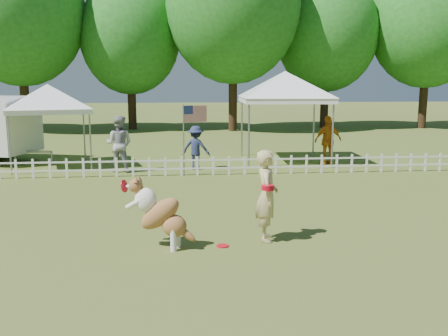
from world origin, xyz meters
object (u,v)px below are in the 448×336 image
at_px(dog, 161,214).
at_px(frisbee_on_turf, 223,246).
at_px(flag_pole, 184,140).
at_px(spectator_b, 196,148).
at_px(canopy_tent_right, 284,118).
at_px(handler, 267,196).
at_px(canopy_tent_left, 50,127).
at_px(spectator_c, 328,140).
at_px(spectator_a, 119,144).

bearing_deg(dog, frisbee_on_turf, 17.59).
bearing_deg(flag_pole, frisbee_on_turf, -107.73).
xyz_separation_m(flag_pole, spectator_b, (0.42, 1.02, -0.38)).
relative_size(canopy_tent_right, spectator_b, 2.19).
bearing_deg(handler, spectator_b, 14.35).
bearing_deg(canopy_tent_left, handler, -70.27).
relative_size(frisbee_on_turf, spectator_b, 0.15).
distance_m(canopy_tent_left, spectator_c, 9.69).
relative_size(dog, spectator_c, 0.73).
bearing_deg(spectator_c, canopy_tent_left, -13.24).
relative_size(frisbee_on_turf, canopy_tent_left, 0.08).
distance_m(handler, spectator_a, 8.23).
bearing_deg(spectator_c, frisbee_on_turf, 51.69).
relative_size(dog, canopy_tent_left, 0.45).
relative_size(handler, spectator_c, 0.99).
bearing_deg(dog, spectator_c, 75.71).
xyz_separation_m(frisbee_on_turf, spectator_b, (-0.13, 7.95, 0.72)).
bearing_deg(spectator_b, flag_pole, 85.38).
relative_size(dog, spectator_b, 0.86).
bearing_deg(flag_pole, spectator_b, 45.37).
distance_m(canopy_tent_right, spectator_a, 6.04).
bearing_deg(canopy_tent_right, flag_pole, -143.72).
bearing_deg(handler, frisbee_on_turf, 116.30).
height_order(canopy_tent_left, spectator_b, canopy_tent_left).
xyz_separation_m(handler, spectator_b, (-0.98, 7.65, -0.12)).
bearing_deg(flag_pole, dog, -116.72).
bearing_deg(handler, flag_pole, 18.99).
distance_m(dog, canopy_tent_left, 9.89).
xyz_separation_m(spectator_a, spectator_c, (7.19, 0.76, -0.06)).
distance_m(flag_pole, spectator_a, 2.24).
xyz_separation_m(dog, spectator_a, (-1.53, 7.73, 0.29)).
distance_m(dog, flag_pole, 6.93).
bearing_deg(frisbee_on_turf, flag_pole, 94.55).
height_order(canopy_tent_right, spectator_c, canopy_tent_right).
height_order(handler, canopy_tent_right, canopy_tent_right).
bearing_deg(frisbee_on_turf, dog, 178.23).
xyz_separation_m(handler, spectator_a, (-3.47, 7.47, 0.07)).
xyz_separation_m(frisbee_on_turf, canopy_tent_left, (-5.10, 9.05, 1.37)).
relative_size(dog, spectator_a, 0.68).
bearing_deg(spectator_c, handler, 55.55).
xyz_separation_m(handler, dog, (-1.93, -0.26, -0.22)).
distance_m(spectator_b, spectator_c, 4.73).
bearing_deg(spectator_a, dog, 115.25).
distance_m(handler, flag_pole, 6.78).
height_order(dog, canopy_tent_right, canopy_tent_right).
relative_size(canopy_tent_left, flag_pole, 1.24).
distance_m(handler, dog, 1.96).
bearing_deg(canopy_tent_left, frisbee_on_turf, -75.05).
bearing_deg(dog, spectator_a, 120.59).
relative_size(spectator_a, spectator_b, 1.26).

